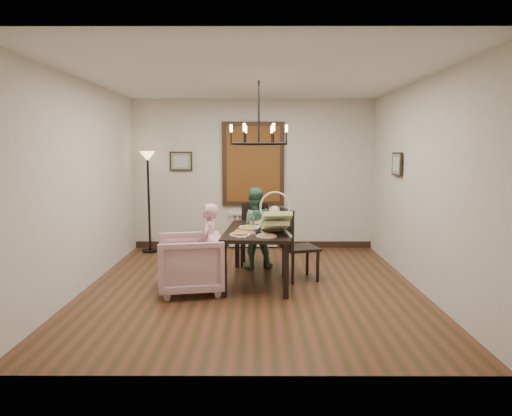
{
  "coord_description": "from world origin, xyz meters",
  "views": [
    {
      "loc": [
        0.07,
        -6.09,
        1.88
      ],
      "look_at": [
        0.06,
        0.3,
        1.05
      ],
      "focal_mm": 32.0,
      "sensor_mm": 36.0,
      "label": 1
    }
  ],
  "objects_px": {
    "drinking_glass": "(266,225)",
    "floor_lamp": "(149,203)",
    "chair_right": "(300,244)",
    "baby_bouncer": "(275,220)",
    "dining_table": "(259,235)",
    "elderly_woman": "(208,253)",
    "armchair": "(190,264)",
    "chair_far": "(254,234)",
    "seated_man": "(254,235)"
  },
  "relations": [
    {
      "from": "elderly_woman",
      "to": "chair_far",
      "type": "bearing_deg",
      "value": 161.57
    },
    {
      "from": "chair_right",
      "to": "elderly_woman",
      "type": "bearing_deg",
      "value": 90.9
    },
    {
      "from": "elderly_woman",
      "to": "dining_table",
      "type": "bearing_deg",
      "value": 122.9
    },
    {
      "from": "chair_right",
      "to": "armchair",
      "type": "xyz_separation_m",
      "value": [
        -1.51,
        -0.58,
        -0.14
      ]
    },
    {
      "from": "elderly_woman",
      "to": "armchair",
      "type": "bearing_deg",
      "value": -45.34
    },
    {
      "from": "chair_far",
      "to": "seated_man",
      "type": "distance_m",
      "value": 0.2
    },
    {
      "from": "chair_right",
      "to": "floor_lamp",
      "type": "bearing_deg",
      "value": 38.4
    },
    {
      "from": "chair_far",
      "to": "chair_right",
      "type": "xyz_separation_m",
      "value": [
        0.67,
        -0.83,
        0.02
      ]
    },
    {
      "from": "elderly_woman",
      "to": "floor_lamp",
      "type": "xyz_separation_m",
      "value": [
        -1.31,
        2.22,
        0.42
      ]
    },
    {
      "from": "chair_far",
      "to": "floor_lamp",
      "type": "distance_m",
      "value": 2.19
    },
    {
      "from": "dining_table",
      "to": "elderly_woman",
      "type": "bearing_deg",
      "value": -150.89
    },
    {
      "from": "armchair",
      "to": "floor_lamp",
      "type": "bearing_deg",
      "value": -166.26
    },
    {
      "from": "baby_bouncer",
      "to": "dining_table",
      "type": "bearing_deg",
      "value": 113.5
    },
    {
      "from": "chair_far",
      "to": "baby_bouncer",
      "type": "height_order",
      "value": "baby_bouncer"
    },
    {
      "from": "elderly_woman",
      "to": "drinking_glass",
      "type": "xyz_separation_m",
      "value": [
        0.78,
        0.27,
        0.35
      ]
    },
    {
      "from": "baby_bouncer",
      "to": "drinking_glass",
      "type": "bearing_deg",
      "value": 103.36
    },
    {
      "from": "chair_right",
      "to": "seated_man",
      "type": "distance_m",
      "value": 0.93
    },
    {
      "from": "baby_bouncer",
      "to": "elderly_woman",
      "type": "bearing_deg",
      "value": 170.1
    },
    {
      "from": "dining_table",
      "to": "seated_man",
      "type": "bearing_deg",
      "value": 100.12
    },
    {
      "from": "chair_far",
      "to": "elderly_woman",
      "type": "bearing_deg",
      "value": -112.31
    },
    {
      "from": "armchair",
      "to": "elderly_woman",
      "type": "height_order",
      "value": "elderly_woman"
    },
    {
      "from": "drinking_glass",
      "to": "floor_lamp",
      "type": "distance_m",
      "value": 2.87
    },
    {
      "from": "seated_man",
      "to": "dining_table",
      "type": "bearing_deg",
      "value": 85.18
    },
    {
      "from": "elderly_woman",
      "to": "seated_man",
      "type": "bearing_deg",
      "value": 157.71
    },
    {
      "from": "elderly_woman",
      "to": "seated_man",
      "type": "distance_m",
      "value": 1.21
    },
    {
      "from": "armchair",
      "to": "baby_bouncer",
      "type": "bearing_deg",
      "value": 85.09
    },
    {
      "from": "dining_table",
      "to": "baby_bouncer",
      "type": "bearing_deg",
      "value": -56.27
    },
    {
      "from": "dining_table",
      "to": "baby_bouncer",
      "type": "height_order",
      "value": "baby_bouncer"
    },
    {
      "from": "chair_right",
      "to": "baby_bouncer",
      "type": "xyz_separation_m",
      "value": [
        -0.39,
        -0.47,
        0.42
      ]
    },
    {
      "from": "chair_far",
      "to": "elderly_woman",
      "type": "distance_m",
      "value": 1.38
    },
    {
      "from": "baby_bouncer",
      "to": "floor_lamp",
      "type": "relative_size",
      "value": 0.33
    },
    {
      "from": "dining_table",
      "to": "elderly_woman",
      "type": "distance_m",
      "value": 0.78
    },
    {
      "from": "elderly_woman",
      "to": "seated_man",
      "type": "xyz_separation_m",
      "value": [
        0.6,
        1.04,
        0.05
      ]
    },
    {
      "from": "chair_far",
      "to": "baby_bouncer",
      "type": "relative_size",
      "value": 1.69
    },
    {
      "from": "drinking_glass",
      "to": "chair_right",
      "type": "bearing_deg",
      "value": 15.86
    },
    {
      "from": "elderly_woman",
      "to": "floor_lamp",
      "type": "relative_size",
      "value": 0.53
    },
    {
      "from": "chair_far",
      "to": "baby_bouncer",
      "type": "distance_m",
      "value": 1.4
    },
    {
      "from": "elderly_woman",
      "to": "drinking_glass",
      "type": "bearing_deg",
      "value": 116.58
    },
    {
      "from": "dining_table",
      "to": "chair_right",
      "type": "xyz_separation_m",
      "value": [
        0.6,
        0.09,
        -0.14
      ]
    },
    {
      "from": "chair_right",
      "to": "drinking_glass",
      "type": "relative_size",
      "value": 7.0
    },
    {
      "from": "chair_right",
      "to": "drinking_glass",
      "type": "distance_m",
      "value": 0.6
    },
    {
      "from": "elderly_woman",
      "to": "seated_man",
      "type": "relative_size",
      "value": 0.9
    },
    {
      "from": "armchair",
      "to": "floor_lamp",
      "type": "distance_m",
      "value": 2.67
    },
    {
      "from": "seated_man",
      "to": "floor_lamp",
      "type": "distance_m",
      "value": 2.28
    },
    {
      "from": "seated_man",
      "to": "elderly_woman",
      "type": "bearing_deg",
      "value": 48.98
    },
    {
      "from": "chair_far",
      "to": "baby_bouncer",
      "type": "bearing_deg",
      "value": -73.65
    },
    {
      "from": "armchair",
      "to": "floor_lamp",
      "type": "relative_size",
      "value": 0.47
    },
    {
      "from": "armchair",
      "to": "seated_man",
      "type": "xyz_separation_m",
      "value": [
        0.83,
        1.22,
        0.15
      ]
    },
    {
      "from": "drinking_glass",
      "to": "elderly_woman",
      "type": "bearing_deg",
      "value": -161.21
    },
    {
      "from": "seated_man",
      "to": "baby_bouncer",
      "type": "xyz_separation_m",
      "value": [
        0.29,
        -1.1,
        0.42
      ]
    }
  ]
}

